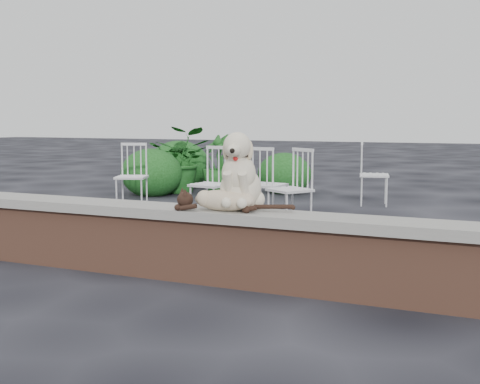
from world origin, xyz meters
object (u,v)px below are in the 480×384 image
at_px(chair_e, 374,174).
at_px(potted_plant_a, 181,160).
at_px(chair_b, 210,183).
at_px(cat, 224,199).
at_px(chair_d, 290,188).
at_px(potted_plant_b, 218,164).
at_px(dog, 241,170).
at_px(chair_c, 267,184).
at_px(chair_a, 132,176).

relative_size(chair_e, potted_plant_a, 0.81).
bearing_deg(chair_b, cat, -52.23).
distance_m(chair_d, potted_plant_b, 3.48).
relative_size(dog, chair_d, 0.66).
xyz_separation_m(chair_c, chair_d, (0.44, -0.39, 0.00)).
height_order(cat, chair_d, chair_d).
height_order(chair_d, chair_b, same).
relative_size(chair_b, chair_e, 1.00).
bearing_deg(chair_d, chair_b, -152.02).
xyz_separation_m(chair_a, potted_plant_b, (0.39, 2.09, 0.05)).
relative_size(chair_c, potted_plant_b, 0.91).
bearing_deg(potted_plant_a, cat, -58.07).
bearing_deg(dog, chair_e, 77.12).
xyz_separation_m(dog, cat, (-0.08, -0.15, -0.22)).
relative_size(dog, chair_b, 0.66).
distance_m(chair_a, potted_plant_a, 1.92).
bearing_deg(chair_c, dog, 113.30).
distance_m(cat, chair_c, 3.04).
bearing_deg(potted_plant_a, chair_b, -54.06).
bearing_deg(chair_a, cat, -67.50).
bearing_deg(chair_a, chair_e, 7.62).
bearing_deg(potted_plant_a, potted_plant_b, 16.99).
bearing_deg(potted_plant_a, chair_c, -41.36).
xyz_separation_m(chair_d, chair_a, (-2.60, 0.59, 0.00)).
bearing_deg(chair_e, dog, 165.86).
height_order(chair_d, chair_a, same).
bearing_deg(cat, chair_c, 93.56).
bearing_deg(dog, chair_a, 124.30).
relative_size(cat, potted_plant_b, 1.05).
bearing_deg(potted_plant_b, chair_b, -66.70).
relative_size(potted_plant_a, potted_plant_b, 1.12).
height_order(cat, chair_b, chair_b).
relative_size(dog, chair_a, 0.66).
bearing_deg(potted_plant_b, cat, -64.25).
bearing_deg(chair_b, potted_plant_a, 135.68).
xyz_separation_m(chair_c, chair_e, (1.00, 1.89, 0.00)).
xyz_separation_m(chair_b, potted_plant_a, (-1.73, 2.38, 0.11)).
height_order(cat, chair_c, chair_c).
bearing_deg(chair_a, chair_b, -38.09).
xyz_separation_m(chair_a, potted_plant_a, (-0.22, 1.90, 0.11)).
bearing_deg(potted_plant_b, chair_a, -100.68).
relative_size(chair_e, potted_plant_b, 0.91).
distance_m(chair_b, potted_plant_a, 2.94).
distance_m(dog, chair_a, 4.25).
bearing_deg(dog, chair_d, 88.54).
bearing_deg(chair_d, potted_plant_b, 163.38).
relative_size(chair_c, chair_a, 1.00).
xyz_separation_m(cat, chair_c, (-0.75, 2.94, -0.20)).
xyz_separation_m(chair_c, chair_a, (-2.17, 0.20, 0.00)).
bearing_deg(potted_plant_b, potted_plant_a, -163.01).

